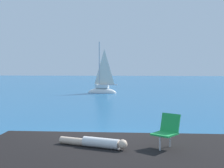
{
  "coord_description": "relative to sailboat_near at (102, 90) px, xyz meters",
  "views": [
    {
      "loc": [
        1.22,
        -9.85,
        2.58
      ],
      "look_at": [
        -1.22,
        15.91,
        1.14
      ],
      "focal_mm": 48.77,
      "sensor_mm": 36.0,
      "label": 1
    }
  ],
  "objects": [
    {
      "name": "sailboat_near",
      "position": [
        0.0,
        0.0,
        0.0
      ],
      "size": [
        3.08,
        1.51,
        5.6
      ],
      "rotation": [
        0.0,
        0.0,
        2.97
      ],
      "color": "white",
      "rests_on": "ground"
    },
    {
      "name": "shore_ledge",
      "position": [
        3.47,
        -22.87,
        0.03
      ],
      "size": [
        7.22,
        3.5,
        0.66
      ],
      "primitive_type": "cube",
      "rotation": [
        0.0,
        0.0,
        0.02
      ],
      "color": "black",
      "rests_on": "ground"
    },
    {
      "name": "boulder_seaward",
      "position": [
        1.5,
        -21.49,
        -0.3
      ],
      "size": [
        0.9,
        0.75,
        0.53
      ],
      "primitive_type": "cube",
      "rotation": [
        0.01,
        0.19,
        0.26
      ],
      "color": "black",
      "rests_on": "ground"
    },
    {
      "name": "person_sunbather",
      "position": [
        2.76,
        -22.9,
        0.48
      ],
      "size": [
        1.71,
        0.68,
        0.25
      ],
      "rotation": [
        0.0,
        0.0,
        2.84
      ],
      "color": "white",
      "rests_on": "shore_ledge"
    },
    {
      "name": "beach_chair",
      "position": [
        4.45,
        -22.78,
        0.8
      ],
      "size": [
        0.73,
        0.76,
        0.8
      ],
      "rotation": [
        0.0,
        0.0,
        4.11
      ],
      "color": "green",
      "rests_on": "shore_ledge"
    },
    {
      "name": "ground_plane",
      "position": [
        2.6,
        -20.14,
        -0.3
      ],
      "size": [
        160.0,
        160.0,
        0.0
      ],
      "primitive_type": "plane",
      "color": "#236093"
    },
    {
      "name": "boulder_inland",
      "position": [
        3.59,
        -21.35,
        -0.3
      ],
      "size": [
        1.0,
        1.05,
        0.64
      ],
      "primitive_type": "cube",
      "rotation": [
        0.2,
        -0.14,
        0.72
      ],
      "color": "black",
      "rests_on": "ground"
    }
  ]
}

